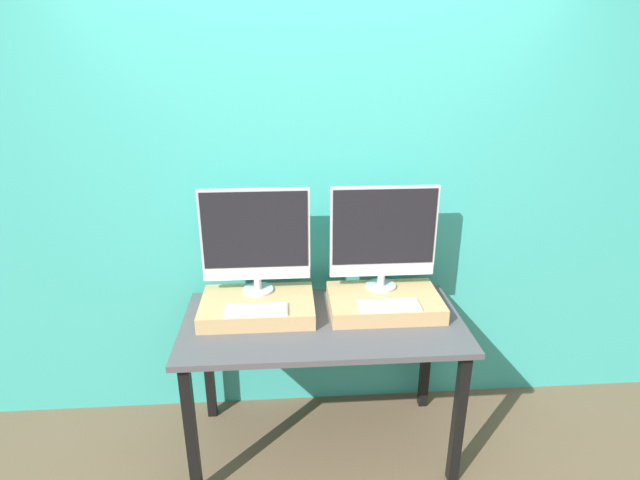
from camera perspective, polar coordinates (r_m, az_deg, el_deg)
name	(u,v)px	position (r m, az deg, el deg)	size (l,w,h in m)	color
wall_back	(317,197)	(2.70, -0.35, 4.97)	(8.00, 0.04, 2.60)	teal
workbench	(323,337)	(2.56, 0.31, -10.99)	(1.39, 0.69, 0.78)	#47474C
wooden_riser_left	(258,307)	(2.57, -7.14, -7.56)	(0.57, 0.38, 0.08)	tan
monitor_left	(256,238)	(2.52, -7.38, 0.21)	(0.55, 0.16, 0.55)	#B2B2B7
keyboard_left	(256,310)	(2.45, -7.32, -7.92)	(0.30, 0.12, 0.01)	silver
wooden_riser_right	(384,302)	(2.62, 7.33, -7.07)	(0.57, 0.38, 0.08)	tan
monitor_right	(383,235)	(2.57, 7.26, 0.58)	(0.55, 0.16, 0.55)	#B2B2B7
keyboard_right	(389,305)	(2.49, 7.91, -7.40)	(0.30, 0.12, 0.01)	silver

